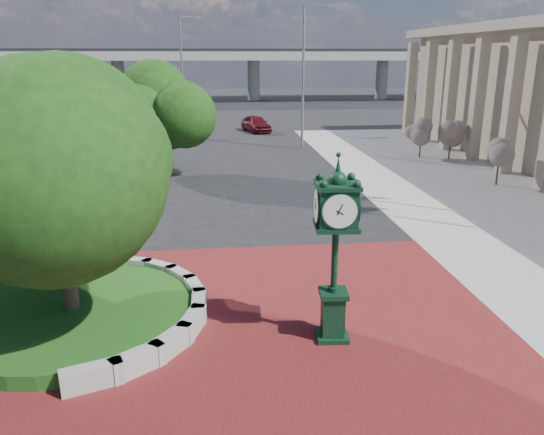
{
  "coord_description": "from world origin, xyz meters",
  "views": [
    {
      "loc": [
        -1.26,
        -12.77,
        6.59
      ],
      "look_at": [
        0.3,
        1.5,
        2.19
      ],
      "focal_mm": 35.0,
      "sensor_mm": 36.0,
      "label": 1
    }
  ],
  "objects_px": {
    "post_clock": "(335,243)",
    "street_lamp_far": "(184,61)",
    "street_lamp_near": "(307,67)",
    "parked_car": "(256,124)"
  },
  "relations": [
    {
      "from": "street_lamp_far",
      "to": "parked_car",
      "type": "bearing_deg",
      "value": -51.18
    },
    {
      "from": "post_clock",
      "to": "street_lamp_near",
      "type": "bearing_deg",
      "value": 81.68
    },
    {
      "from": "post_clock",
      "to": "street_lamp_far",
      "type": "height_order",
      "value": "street_lamp_far"
    },
    {
      "from": "post_clock",
      "to": "street_lamp_near",
      "type": "relative_size",
      "value": 0.45
    },
    {
      "from": "parked_car",
      "to": "street_lamp_near",
      "type": "distance_m",
      "value": 11.17
    },
    {
      "from": "post_clock",
      "to": "street_lamp_far",
      "type": "relative_size",
      "value": 0.44
    },
    {
      "from": "street_lamp_near",
      "to": "post_clock",
      "type": "bearing_deg",
      "value": -98.32
    },
    {
      "from": "post_clock",
      "to": "parked_car",
      "type": "xyz_separation_m",
      "value": [
        1.1,
        36.54,
        -1.74
      ]
    },
    {
      "from": "street_lamp_near",
      "to": "street_lamp_far",
      "type": "distance_m",
      "value": 19.98
    },
    {
      "from": "post_clock",
      "to": "street_lamp_near",
      "type": "distance_m",
      "value": 27.51
    }
  ]
}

